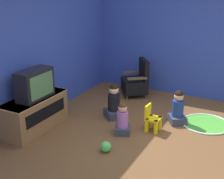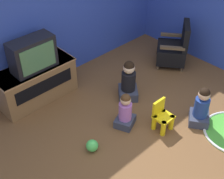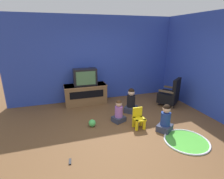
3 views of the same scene
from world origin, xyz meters
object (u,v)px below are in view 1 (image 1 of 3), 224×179
at_px(child_watching_center, 114,103).
at_px(child_watching_right, 178,109).
at_px(television, 35,84).
at_px(child_watching_left, 123,120).
at_px(tv_cabinet, 35,113).
at_px(yellow_kid_chair, 152,120).
at_px(toy_ball, 106,147).
at_px(black_armchair, 136,82).

distance_m(child_watching_center, child_watching_right, 1.26).
xyz_separation_m(television, child_watching_left, (0.61, -1.44, -0.64)).
relative_size(tv_cabinet, yellow_kid_chair, 2.72).
xyz_separation_m(television, toy_ball, (-0.10, -1.48, -0.81)).
bearing_deg(child_watching_center, tv_cabinet, 88.57).
relative_size(tv_cabinet, television, 1.87).
bearing_deg(tv_cabinet, television, -90.00).
bearing_deg(child_watching_right, television, 90.06).
height_order(yellow_kid_chair, toy_ball, yellow_kid_chair).
bearing_deg(black_armchair, child_watching_right, 13.91).
distance_m(child_watching_center, toy_ball, 1.36).
height_order(television, black_armchair, television).
height_order(yellow_kid_chair, child_watching_right, child_watching_right).
distance_m(television, child_watching_center, 1.62).
distance_m(tv_cabinet, television, 0.57).
bearing_deg(child_watching_left, tv_cabinet, 89.30).
height_order(television, child_watching_center, television).
bearing_deg(child_watching_center, child_watching_right, -123.31).
distance_m(black_armchair, toy_ball, 2.71).
bearing_deg(toy_ball, child_watching_left, 3.57).
distance_m(tv_cabinet, toy_ball, 1.56).
bearing_deg(yellow_kid_chair, child_watching_right, -31.09).
bearing_deg(television, child_watching_left, -67.13).
bearing_deg(black_armchair, child_watching_left, -21.58).
bearing_deg(yellow_kid_chair, tv_cabinet, 117.34).
distance_m(television, toy_ball, 1.69).
height_order(black_armchair, child_watching_left, black_armchair).
bearing_deg(child_watching_right, tv_cabinet, 89.39).
distance_m(television, black_armchair, 2.73).
bearing_deg(tv_cabinet, child_watching_center, -42.32).
xyz_separation_m(yellow_kid_chair, child_watching_right, (0.52, -0.32, 0.09)).
height_order(black_armchair, yellow_kid_chair, black_armchair).
xyz_separation_m(yellow_kid_chair, child_watching_center, (0.18, 0.89, 0.11)).
height_order(television, yellow_kid_chair, television).
relative_size(tv_cabinet, toy_ball, 7.59).
distance_m(child_watching_left, child_watching_center, 0.71).
relative_size(television, child_watching_center, 1.00).
height_order(child_watching_left, child_watching_center, child_watching_center).
distance_m(child_watching_left, child_watching_right, 1.16).
bearing_deg(black_armchair, toy_ball, -24.95).
height_order(television, toy_ball, television).
bearing_deg(child_watching_right, child_watching_center, 71.78).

